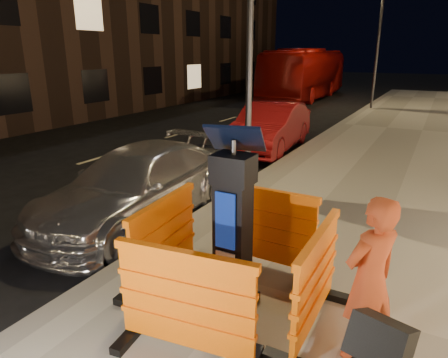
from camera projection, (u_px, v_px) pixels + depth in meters
The scene contains 14 objects.
ground_plane at pixel (144, 260), 5.89m from camera, with size 120.00×120.00×0.00m, color black.
sidewalk at pixel (352, 317), 4.50m from camera, with size 6.00×60.00×0.15m, color gray.
kerb at pixel (144, 255), 5.87m from camera, with size 0.30×60.00×0.15m, color slate.
parking_kiosk at pixel (233, 224), 4.35m from camera, with size 0.63×0.63×1.98m, color black.
barrier_front at pixel (185, 305), 3.69m from camera, with size 1.42×0.58×1.11m, color orange.
barrier_back at pixel (266, 229), 5.28m from camera, with size 1.42×0.58×1.11m, color orange.
barrier_kerbside at pixel (164, 241), 4.92m from camera, with size 1.42×0.58×1.11m, color orange.
barrier_bldgside at pixel (316, 282), 4.05m from camera, with size 1.42×0.58×1.11m, color orange.
car_silver at pixel (140, 219), 7.36m from camera, with size 1.82×4.48×1.30m, color silver.
car_red at pixel (269, 150), 12.52m from camera, with size 1.53×4.39×1.45m, color maroon.
bus_doubledecker at pixel (304, 98), 26.34m from camera, with size 2.63×11.26×3.14m, color #9A0D0B.
man at pixel (369, 281), 3.60m from camera, with size 0.59×0.39×1.62m, color #A83D1D.
street_lamp_mid at pixel (250, 40), 7.33m from camera, with size 0.12×0.12×6.00m, color #3F3F44.
street_lamp_far at pixel (378, 47), 19.87m from camera, with size 0.12×0.12×6.00m, color #3F3F44.
Camera 1 is at (3.55, -4.04, 2.93)m, focal length 32.00 mm.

